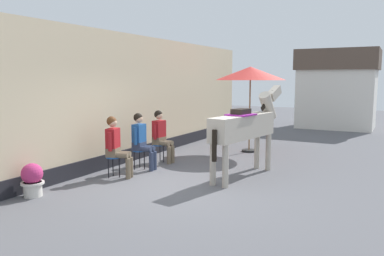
% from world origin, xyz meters
% --- Properties ---
extents(ground_plane, '(40.00, 40.00, 0.00)m').
position_xyz_m(ground_plane, '(0.00, 3.00, 0.00)').
color(ground_plane, '#56565B').
extents(pub_facade_wall, '(0.34, 14.00, 3.40)m').
position_xyz_m(pub_facade_wall, '(-2.55, 1.50, 1.54)').
color(pub_facade_wall, '#CCB793').
rests_on(pub_facade_wall, ground_plane).
extents(distant_cottage, '(3.40, 2.60, 3.50)m').
position_xyz_m(distant_cottage, '(1.40, 11.67, 1.80)').
color(distant_cottage, silver).
rests_on(distant_cottage, ground_plane).
extents(seated_visitor_near, '(0.61, 0.48, 1.39)m').
position_xyz_m(seated_visitor_near, '(-1.62, -0.16, 0.78)').
color(seated_visitor_near, '#194C99').
rests_on(seated_visitor_near, ground_plane).
extents(seated_visitor_middle, '(0.61, 0.49, 1.39)m').
position_xyz_m(seated_visitor_middle, '(-1.58, 0.77, 0.78)').
color(seated_visitor_middle, '#194C99').
rests_on(seated_visitor_middle, ground_plane).
extents(seated_visitor_far, '(0.61, 0.49, 1.39)m').
position_xyz_m(seated_visitor_far, '(-1.60, 1.68, 0.78)').
color(seated_visitor_far, '#194C99').
rests_on(seated_visitor_far, ground_plane).
extents(saddled_horse_center, '(0.78, 2.98, 2.06)m').
position_xyz_m(saddled_horse_center, '(0.91, 1.34, 1.16)').
color(saddled_horse_center, '#B2A899').
rests_on(saddled_horse_center, ground_plane).
extents(flower_planter_nearest, '(0.43, 0.43, 0.64)m').
position_xyz_m(flower_planter_nearest, '(-2.09, -2.04, 0.33)').
color(flower_planter_nearest, beige).
rests_on(flower_planter_nearest, ground_plane).
extents(cafe_parasol, '(2.10, 2.10, 2.58)m').
position_xyz_m(cafe_parasol, '(-0.04, 4.22, 2.36)').
color(cafe_parasol, black).
rests_on(cafe_parasol, ground_plane).
extents(satchel_bag, '(0.28, 0.29, 0.20)m').
position_xyz_m(satchel_bag, '(-1.70, 2.38, 0.10)').
color(satchel_bag, maroon).
rests_on(satchel_bag, ground_plane).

